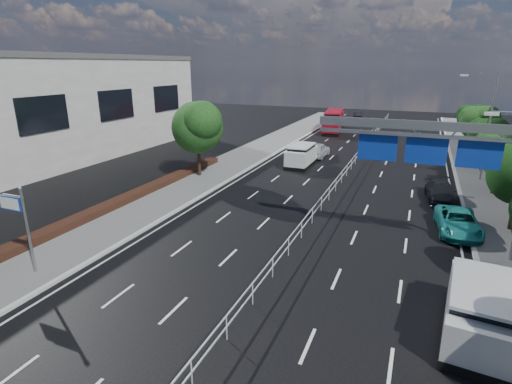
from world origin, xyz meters
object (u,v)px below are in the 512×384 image
(parked_car_dark, at_px, (441,192))
(near_car_silver, at_px, (318,150))
(parked_car_teal, at_px, (458,222))
(white_minivan, at_px, (301,156))
(silver_minivan, at_px, (479,311))
(toilet_sign, at_px, (18,215))
(near_car_dark, at_px, (358,116))
(red_bus, at_px, (334,121))
(overhead_gantry, at_px, (443,146))

(parked_car_dark, bearing_deg, near_car_silver, 131.63)
(parked_car_teal, bearing_deg, white_minivan, 131.74)
(white_minivan, height_order, silver_minivan, silver_minivan)
(toilet_sign, xyz_separation_m, parked_car_teal, (19.25, 13.07, -2.27))
(near_car_silver, height_order, near_car_dark, near_car_silver)
(toilet_sign, bearing_deg, red_bus, 84.52)
(toilet_sign, height_order, overhead_gantry, overhead_gantry)
(red_bus, bearing_deg, white_minivan, -93.12)
(silver_minivan, bearing_deg, red_bus, 113.67)
(silver_minivan, height_order, parked_car_dark, silver_minivan)
(white_minivan, xyz_separation_m, near_car_silver, (0.53, 4.42, -0.23))
(near_car_dark, height_order, parked_car_teal, near_car_dark)
(parked_car_teal, height_order, parked_car_dark, parked_car_teal)
(toilet_sign, bearing_deg, white_minivan, 76.37)
(near_car_dark, xyz_separation_m, silver_minivan, (13.26, -59.10, 0.34))
(white_minivan, height_order, near_car_silver, white_minivan)
(white_minivan, bearing_deg, near_car_silver, 83.24)
(near_car_silver, distance_m, parked_car_dark, 15.96)
(silver_minivan, relative_size, parked_car_dark, 1.14)
(white_minivan, distance_m, silver_minivan, 26.01)
(toilet_sign, xyz_separation_m, parked_car_dark, (18.47, 19.00, -2.28))
(overhead_gantry, xyz_separation_m, near_car_silver, (-11.03, 19.69, -4.82))
(toilet_sign, bearing_deg, parked_car_dark, 45.80)
(near_car_dark, bearing_deg, near_car_silver, 84.32)
(toilet_sign, distance_m, white_minivan, 26.12)
(toilet_sign, xyz_separation_m, white_minivan, (6.14, 25.32, -1.93))
(overhead_gantry, bearing_deg, silver_minivan, -77.77)
(parked_car_teal, bearing_deg, toilet_sign, -151.06)
(near_car_dark, distance_m, parked_car_teal, 50.66)
(red_bus, distance_m, parked_car_teal, 37.57)
(red_bus, relative_size, near_car_dark, 2.44)
(red_bus, distance_m, silver_minivan, 47.13)
(red_bus, distance_m, near_car_dark, 14.42)
(near_car_dark, bearing_deg, silver_minivan, 95.77)
(near_car_dark, distance_m, parked_car_dark, 44.74)
(parked_car_dark, bearing_deg, parked_car_teal, -88.60)
(near_car_silver, distance_m, silver_minivan, 29.68)
(near_car_dark, bearing_deg, parked_car_teal, 98.30)
(toilet_sign, bearing_deg, near_car_dark, 84.47)
(toilet_sign, xyz_separation_m, red_bus, (4.57, 47.64, -1.37))
(toilet_sign, height_order, parked_car_dark, toilet_sign)
(toilet_sign, bearing_deg, silver_minivan, 8.44)
(toilet_sign, height_order, near_car_dark, toilet_sign)
(toilet_sign, relative_size, near_car_dark, 1.03)
(parked_car_teal, bearing_deg, overhead_gantry, -122.59)
(red_bus, relative_size, parked_car_dark, 2.24)
(overhead_gantry, relative_size, silver_minivan, 1.95)
(white_minivan, distance_m, red_bus, 22.38)
(red_bus, height_order, parked_car_dark, red_bus)
(near_car_silver, relative_size, silver_minivan, 0.88)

